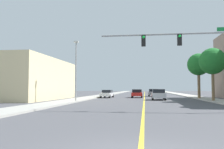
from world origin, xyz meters
TOP-DOWN VIEW (x-y plane):
  - ground at (0.00, 42.00)m, footprint 192.00×192.00m
  - sidewalk_left at (-9.26, 42.00)m, footprint 3.02×168.00m
  - sidewalk_right at (9.26, 42.00)m, footprint 3.02×168.00m
  - lane_marking_center at (0.00, 42.00)m, footprint 0.16×144.00m
  - building_left_near at (-20.65, 28.38)m, footprint 15.89×17.75m
  - traffic_signal_mast at (4.50, 12.39)m, footprint 11.42×0.36m
  - street_lamp at (-8.25, 22.81)m, footprint 0.56×0.28m
  - palm_mid at (8.43, 25.30)m, footprint 3.27×3.27m
  - palm_far at (8.43, 33.04)m, footprint 3.44×3.44m
  - car_silver at (2.01, 28.76)m, footprint 1.88×3.84m
  - car_red at (-1.27, 36.98)m, footprint 1.88×4.01m
  - car_white at (-6.45, 35.96)m, footprint 1.89×4.60m
  - car_gray at (1.79, 44.28)m, footprint 2.02×4.02m

SIDE VIEW (x-z plane):
  - ground at x=0.00m, z-range 0.00..0.00m
  - lane_marking_center at x=0.00m, z-range 0.00..0.01m
  - sidewalk_left at x=-9.26m, z-range 0.00..0.15m
  - sidewalk_right at x=9.26m, z-range 0.00..0.15m
  - car_white at x=-6.45m, z-range 0.03..1.40m
  - car_red at x=-1.27m, z-range 0.01..1.47m
  - car_gray at x=1.79m, z-range 0.03..1.53m
  - car_silver at x=2.01m, z-range 0.02..1.55m
  - building_left_near at x=-20.65m, z-range 0.00..6.00m
  - street_lamp at x=-8.25m, z-range 0.57..7.91m
  - traffic_signal_mast at x=4.50m, z-range 1.58..7.64m
  - palm_mid at x=8.43m, z-range 1.71..8.20m
  - palm_far at x=8.43m, z-range 1.83..8.77m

